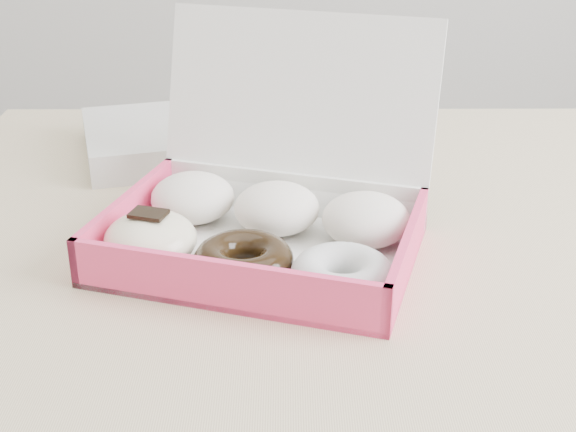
{
  "coord_description": "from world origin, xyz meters",
  "views": [
    {
      "loc": [
        -0.15,
        -0.85,
        1.15
      ],
      "look_at": [
        -0.15,
        -0.1,
        0.8
      ],
      "focal_mm": 50.0,
      "sensor_mm": 36.0,
      "label": 1
    }
  ],
  "objects": [
    {
      "name": "newspapers",
      "position": [
        -0.29,
        0.21,
        0.77
      ],
      "size": [
        0.31,
        0.27,
        0.04
      ],
      "primitive_type": "cube",
      "rotation": [
        0.0,
        0.0,
        0.27
      ],
      "color": "silver",
      "rests_on": "table"
    },
    {
      "name": "table",
      "position": [
        0.0,
        0.0,
        0.67
      ],
      "size": [
        1.2,
        0.8,
        0.75
      ],
      "color": "tan",
      "rests_on": "ground"
    },
    {
      "name": "donut_box",
      "position": [
        -0.17,
        -0.09,
        0.79
      ],
      "size": [
        0.38,
        0.36,
        0.23
      ],
      "rotation": [
        0.0,
        0.0,
        -0.3
      ],
      "color": "white",
      "rests_on": "table"
    }
  ]
}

